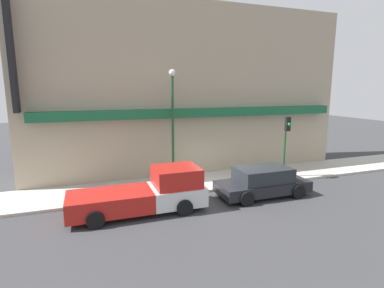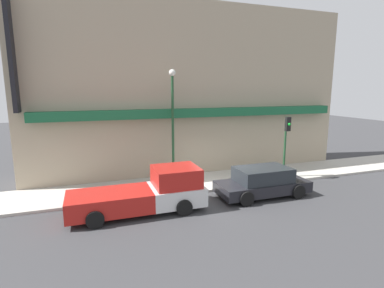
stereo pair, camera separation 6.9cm
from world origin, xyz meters
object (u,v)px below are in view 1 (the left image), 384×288
(parked_car, at_px, (263,182))
(pickup_truck, at_px, (147,193))
(traffic_light, at_px, (286,136))
(fire_hydrant, at_px, (163,183))
(street_lamp, at_px, (173,114))

(parked_car, bearing_deg, pickup_truck, -177.89)
(parked_car, distance_m, traffic_light, 3.84)
(pickup_truck, distance_m, fire_hydrant, 2.58)
(fire_hydrant, bearing_deg, pickup_truck, -119.85)
(pickup_truck, distance_m, parked_car, 5.75)
(parked_car, relative_size, street_lamp, 0.74)
(parked_car, distance_m, fire_hydrant, 5.00)
(pickup_truck, xyz_separation_m, fire_hydrant, (1.27, 2.21, -0.36))
(parked_car, distance_m, street_lamp, 5.93)
(pickup_truck, relative_size, street_lamp, 0.94)
(street_lamp, bearing_deg, fire_hydrant, -125.15)
(fire_hydrant, height_order, traffic_light, traffic_light)
(street_lamp, bearing_deg, parked_car, -44.36)
(pickup_truck, xyz_separation_m, parked_car, (5.74, 0.00, -0.10))
(fire_hydrant, xyz_separation_m, traffic_light, (7.21, -0.26, 2.12))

